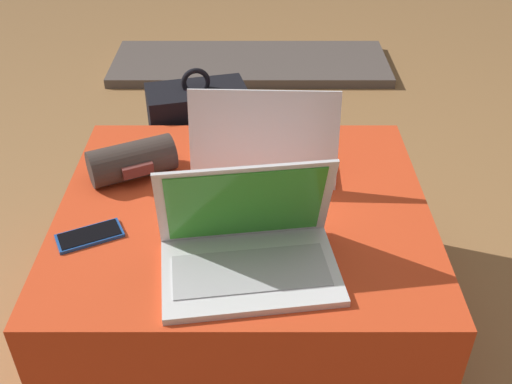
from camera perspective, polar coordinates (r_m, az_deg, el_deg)
ground_plane at (r=1.72m, az=-1.20°, el=-12.21°), size 14.00×14.00×0.00m
ottoman at (r=1.58m, az=-1.29°, el=-7.20°), size 0.89×0.79×0.41m
laptop_near at (r=1.25m, az=-0.93°, el=-5.35°), size 0.39×0.28×0.24m
laptop_far at (r=1.55m, az=0.56°, el=3.75°), size 0.37×0.26×0.25m
cell_phone at (r=1.40m, az=-15.77°, el=-4.06°), size 0.16×0.12×0.01m
backpack at (r=2.00m, az=-5.60°, el=3.68°), size 0.34×0.27×0.53m
wrist_brace at (r=1.56m, az=-11.95°, el=2.93°), size 0.24×0.18×0.09m
fireplace_hearth at (r=3.15m, az=-0.81°, el=12.15°), size 1.40×0.50×0.04m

